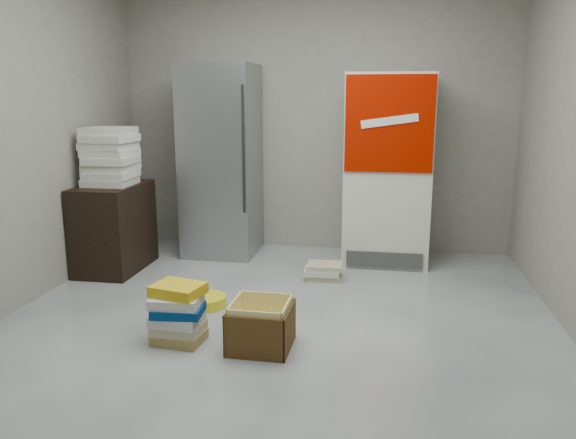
# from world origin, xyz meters

# --- Properties ---
(ground) EXTENTS (5.00, 5.00, 0.00)m
(ground) POSITION_xyz_m (0.00, 0.00, 0.00)
(ground) COLOR #BBBBB6
(ground) RESTS_ON ground
(room_shell) EXTENTS (4.04, 5.04, 2.82)m
(room_shell) POSITION_xyz_m (0.00, 0.00, 1.80)
(room_shell) COLOR gray
(room_shell) RESTS_ON ground
(steel_fridge) EXTENTS (0.70, 0.72, 1.90)m
(steel_fridge) POSITION_xyz_m (-0.90, 2.13, 0.95)
(steel_fridge) COLOR #A3A5AB
(steel_fridge) RESTS_ON ground
(coke_cooler) EXTENTS (0.80, 0.73, 1.80)m
(coke_cooler) POSITION_xyz_m (0.75, 2.12, 0.90)
(coke_cooler) COLOR silver
(coke_cooler) RESTS_ON ground
(wood_shelf) EXTENTS (0.50, 0.80, 0.80)m
(wood_shelf) POSITION_xyz_m (-1.73, 1.40, 0.40)
(wood_shelf) COLOR black
(wood_shelf) RESTS_ON ground
(supply_box_stack) EXTENTS (0.44, 0.44, 0.52)m
(supply_box_stack) POSITION_xyz_m (-1.72, 1.40, 1.06)
(supply_box_stack) COLOR white
(supply_box_stack) RESTS_ON wood_shelf
(phonebook_stack_main) EXTENTS (0.36, 0.33, 0.39)m
(phonebook_stack_main) POSITION_xyz_m (-0.58, -0.03, 0.20)
(phonebook_stack_main) COLOR olive
(phonebook_stack_main) RESTS_ON ground
(phonebook_stack_side) EXTENTS (0.34, 0.27, 0.14)m
(phonebook_stack_side) POSITION_xyz_m (0.22, 1.43, 0.07)
(phonebook_stack_side) COLOR #BBAD89
(phonebook_stack_side) RESTS_ON ground
(cardboard_box) EXTENTS (0.40, 0.40, 0.31)m
(cardboard_box) POSITION_xyz_m (-0.03, -0.02, 0.13)
(cardboard_box) COLOR yellow
(cardboard_box) RESTS_ON ground
(bucket_lid) EXTENTS (0.33, 0.33, 0.08)m
(bucket_lid) POSITION_xyz_m (-0.60, 0.62, 0.04)
(bucket_lid) COLOR yellow
(bucket_lid) RESTS_ON ground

